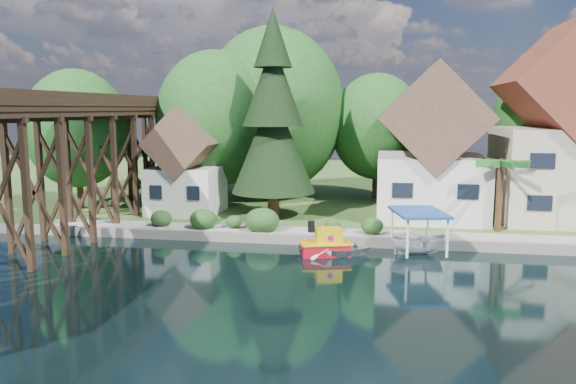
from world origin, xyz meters
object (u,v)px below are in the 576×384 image
Objects in this scene: shed at (186,169)px; tugboat at (326,244)px; house_left at (431,153)px; house_center at (563,136)px; boat_canopy at (418,236)px; trestle_bridge at (53,159)px; palm_tree at (501,165)px; conifer at (273,119)px; boat_white_a at (335,247)px.

tugboat is (11.44, -8.74, -3.21)m from shed.
house_left is 3.50× the size of tugboat.
tugboat is at bearing -145.39° from house_center.
boat_canopy is at bearing -136.81° from house_center.
house_left reaches higher than trestle_bridge.
palm_tree is 8.08m from boat_canopy.
house_center is at bearing 19.49° from trestle_bridge.
house_center reaches higher than boat_canopy.
palm_tree is (15.23, -2.41, -2.87)m from conifer.
boat_white_a is 0.94× the size of boat_canopy.
house_center is at bearing 34.61° from tugboat.
shed is (5.00, 9.33, -1.52)m from trestle_bridge.
tugboat is at bearing -60.58° from conifer.
house_center is 19.77m from tugboat.
palm_tree reaches higher than tugboat.
trestle_bridge is 17.12m from tugboat.
shed is 22.20m from palm_tree.
boat_canopy is at bearing -24.79° from shed.
house_center is at bearing 6.92° from conifer.
house_center is 7.17m from palm_tree.
boat_canopy is (4.71, 0.86, 0.65)m from boat_white_a.
conifer is 3.53× the size of boat_white_a.
trestle_bridge is 14.92m from conifer.
boat_white_a is (-6.05, -10.06, -4.70)m from house_left.
trestle_bridge is 10.51× the size of boat_white_a.
conifer is at bearing -173.08° from house_center.
house_left is (23.00, 10.83, -0.21)m from trestle_bridge.
palm_tree is 1.16× the size of boat_white_a.
house_left is 5.93m from palm_tree.
shed is 18.56m from boat_canopy.
shed is 0.53× the size of conifer.
house_left reaches higher than boat_canopy.
trestle_bridge is at bearing -177.95° from tugboat.
shed is at bearing 142.63° from tugboat.
boat_white_a is (5.18, -8.11, -7.20)m from conifer.
palm_tree is (-5.00, -4.86, -1.65)m from house_center.
house_center is 0.94× the size of conifer.
house_center reaches higher than tugboat.
trestle_bridge is 27.77m from palm_tree.
palm_tree is 1.10× the size of boat_canopy.
house_center is 2.84× the size of palm_tree.
house_left is at bearing -176.82° from house_center.
conifer reaches higher than palm_tree.
house_left is at bearing 57.36° from tugboat.
shed is 7.78m from conifer.
shed is at bearing -175.76° from house_center.
trestle_bridge is 4.01× the size of house_left.
trestle_bridge is at bearing -175.70° from boat_canopy.
palm_tree is 12.34m from boat_white_a.
conifer is 3.33× the size of boat_canopy.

